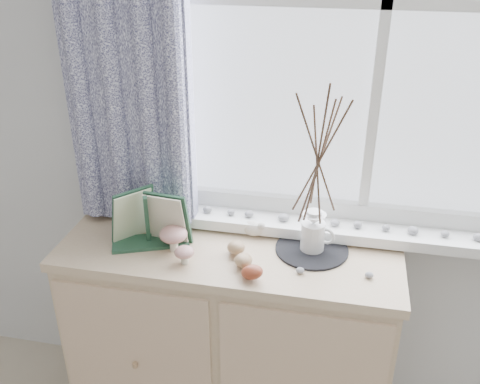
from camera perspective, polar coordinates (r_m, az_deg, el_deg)
The scene contains 8 objects.
sideboard at distance 2.14m, azimuth -1.11°, elevation -15.60°, with size 1.20×0.45×0.85m.
botanical_book at distance 1.85m, azimuth -10.06°, elevation -3.11°, with size 0.31×0.13×0.22m, color #20442E, non-canonical shape.
toadstool_cluster at distance 1.84m, azimuth -6.84°, elevation -5.04°, with size 0.14×0.15×0.09m.
wooden_eggs at distance 1.77m, azimuth 0.39°, elevation -7.23°, with size 0.14×0.18×0.07m.
songbird_figurine at distance 1.94m, azimuth 1.32°, elevation -3.83°, with size 0.12×0.05×0.06m, color silver, non-canonical shape.
crocheted_doily at distance 1.88m, azimuth 7.66°, elevation -6.08°, with size 0.25×0.25×0.01m, color black.
twig_pitcher at distance 1.72m, azimuth 8.39°, elevation 3.94°, with size 0.27×0.27×0.63m.
sideboard_pebbles at distance 1.84m, azimuth 8.14°, elevation -6.79°, with size 0.33×0.22×0.02m.
Camera 1 is at (0.21, 0.22, 1.88)m, focal length 40.00 mm.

